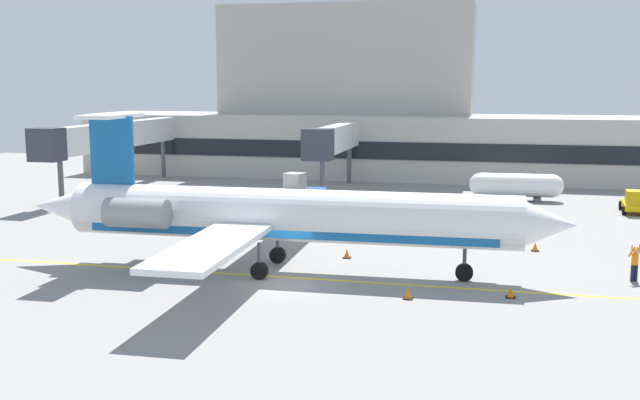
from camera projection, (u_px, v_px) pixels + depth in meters
The scene contains 14 objects.
ground at pixel (282, 285), 37.63m from camera, with size 120.00×120.00×0.11m.
terminal_building at pixel (382, 116), 81.72m from camera, with size 70.24×12.19×18.63m.
jet_bridge_west at pixel (334, 140), 67.97m from camera, with size 2.40×15.90×6.31m.
jet_bridge_east at pixel (110, 137), 68.91m from camera, with size 2.40×23.53×6.52m.
regional_jet at pixel (280, 215), 39.68m from camera, with size 29.71×23.05×8.34m.
baggage_tug at pixel (315, 205), 55.70m from camera, with size 2.20×4.27×2.20m.
pushback_tractor at pixel (291, 188), 64.54m from camera, with size 2.77×3.91×2.30m.
belt_loader at pixel (635, 202), 57.83m from camera, with size 2.10×3.77×1.89m.
fuel_tank at pixel (516, 185), 64.28m from camera, with size 7.94×2.20×2.35m.
marshaller at pixel (635, 263), 37.98m from camera, with size 0.78×0.46×1.91m.
safety_cone_alpha at pixel (347, 254), 43.17m from camera, with size 0.47×0.47×0.55m.
safety_cone_bravo at pixel (511, 293), 35.17m from camera, with size 0.47×0.47×0.55m.
safety_cone_charlie at pixel (408, 294), 34.95m from camera, with size 0.47×0.47×0.55m.
safety_cone_delta at pixel (535, 247), 44.98m from camera, with size 0.47×0.47×0.55m.
Camera 1 is at (10.40, -35.06, 9.99)m, focal length 41.92 mm.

